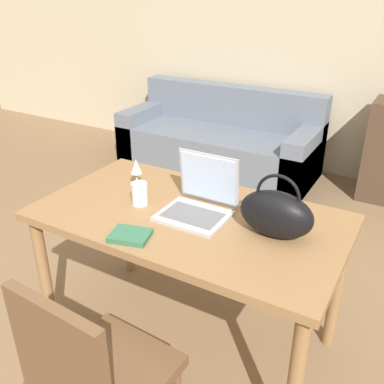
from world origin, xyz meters
TOP-DOWN VIEW (x-y plane):
  - wall_back at (0.00, 3.37)m, footprint 10.00×0.06m
  - dining_table at (-0.01, 0.66)m, footprint 1.46×0.81m
  - chair at (0.03, -0.10)m, footprint 0.46×0.46m
  - couch at (-0.96, 2.91)m, footprint 2.00×0.82m
  - laptop at (0.03, 0.71)m, footprint 0.31×0.30m
  - drinking_glass at (-0.27, 0.62)m, footprint 0.08×0.08m
  - wine_glass at (-0.41, 0.79)m, footprint 0.07×0.07m
  - handbag at (0.41, 0.68)m, footprint 0.32×0.16m
  - book at (-0.12, 0.35)m, footprint 0.19×0.17m

SIDE VIEW (x-z plane):
  - couch at x=-0.96m, z-range -0.12..0.70m
  - chair at x=0.03m, z-range 0.05..0.94m
  - dining_table at x=-0.01m, z-range 0.30..1.08m
  - book at x=-0.12m, z-range 0.78..0.80m
  - drinking_glass at x=-0.27m, z-range 0.78..0.89m
  - laptop at x=0.03m, z-range 0.72..0.99m
  - wine_glass at x=-0.41m, z-range 0.81..0.96m
  - handbag at x=0.41m, z-range 0.74..1.03m
  - wall_back at x=0.00m, z-range 0.00..2.70m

